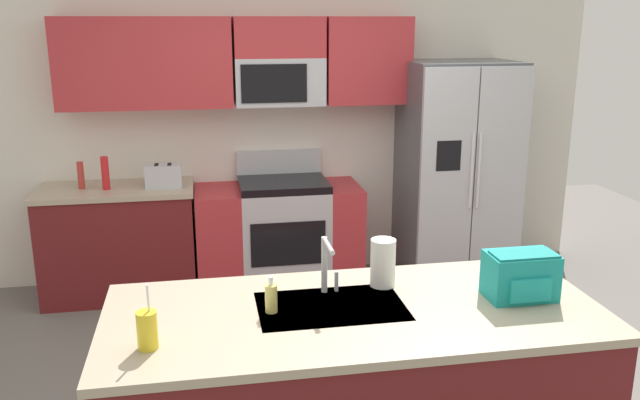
{
  "coord_description": "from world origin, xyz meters",
  "views": [
    {
      "loc": [
        -0.78,
        -3.48,
        2.19
      ],
      "look_at": [
        -0.04,
        0.6,
        1.05
      ],
      "focal_mm": 37.37,
      "sensor_mm": 36.0,
      "label": 1
    }
  ],
  "objects_px": {
    "range_oven": "(279,233)",
    "refrigerator": "(457,172)",
    "bottle_red": "(105,173)",
    "soap_dispenser": "(271,298)",
    "drink_cup_yellow": "(147,330)",
    "backpack": "(521,275)",
    "paper_towel_roll": "(383,263)",
    "sink_faucet": "(327,261)",
    "toaster": "(164,176)",
    "pepper_mill": "(81,175)"
  },
  "relations": [
    {
      "from": "range_oven",
      "to": "bottle_red",
      "type": "relative_size",
      "value": 5.26
    },
    {
      "from": "toaster",
      "to": "pepper_mill",
      "type": "bearing_deg",
      "value": 175.46
    },
    {
      "from": "pepper_mill",
      "to": "drink_cup_yellow",
      "type": "height_order",
      "value": "drink_cup_yellow"
    },
    {
      "from": "paper_towel_roll",
      "to": "pepper_mill",
      "type": "bearing_deg",
      "value": 127.83
    },
    {
      "from": "soap_dispenser",
      "to": "range_oven",
      "type": "bearing_deg",
      "value": 82.48
    },
    {
      "from": "backpack",
      "to": "range_oven",
      "type": "bearing_deg",
      "value": 108.25
    },
    {
      "from": "sink_faucet",
      "to": "soap_dispenser",
      "type": "relative_size",
      "value": 1.66
    },
    {
      "from": "refrigerator",
      "to": "toaster",
      "type": "relative_size",
      "value": 6.61
    },
    {
      "from": "soap_dispenser",
      "to": "sink_faucet",
      "type": "bearing_deg",
      "value": 28.55
    },
    {
      "from": "bottle_red",
      "to": "paper_towel_roll",
      "type": "height_order",
      "value": "bottle_red"
    },
    {
      "from": "refrigerator",
      "to": "paper_towel_roll",
      "type": "bearing_deg",
      "value": -119.64
    },
    {
      "from": "range_oven",
      "to": "refrigerator",
      "type": "bearing_deg",
      "value": -2.72
    },
    {
      "from": "toaster",
      "to": "soap_dispenser",
      "type": "height_order",
      "value": "toaster"
    },
    {
      "from": "sink_faucet",
      "to": "drink_cup_yellow",
      "type": "height_order",
      "value": "sink_faucet"
    },
    {
      "from": "drink_cup_yellow",
      "to": "backpack",
      "type": "bearing_deg",
      "value": 6.71
    },
    {
      "from": "toaster",
      "to": "drink_cup_yellow",
      "type": "bearing_deg",
      "value": -88.86
    },
    {
      "from": "refrigerator",
      "to": "drink_cup_yellow",
      "type": "bearing_deg",
      "value": -131.36
    },
    {
      "from": "toaster",
      "to": "sink_faucet",
      "type": "relative_size",
      "value": 0.99
    },
    {
      "from": "bottle_red",
      "to": "soap_dispenser",
      "type": "height_order",
      "value": "bottle_red"
    },
    {
      "from": "refrigerator",
      "to": "soap_dispenser",
      "type": "height_order",
      "value": "refrigerator"
    },
    {
      "from": "toaster",
      "to": "pepper_mill",
      "type": "distance_m",
      "value": 0.63
    },
    {
      "from": "paper_towel_roll",
      "to": "backpack",
      "type": "bearing_deg",
      "value": -23.76
    },
    {
      "from": "backpack",
      "to": "paper_towel_roll",
      "type": "bearing_deg",
      "value": 156.24
    },
    {
      "from": "pepper_mill",
      "to": "drink_cup_yellow",
      "type": "xyz_separation_m",
      "value": [
        0.68,
        -2.77,
        -0.03
      ]
    },
    {
      "from": "paper_towel_roll",
      "to": "drink_cup_yellow",
      "type": "bearing_deg",
      "value": -157.18
    },
    {
      "from": "drink_cup_yellow",
      "to": "backpack",
      "type": "distance_m",
      "value": 1.72
    },
    {
      "from": "pepper_mill",
      "to": "sink_faucet",
      "type": "xyz_separation_m",
      "value": [
        1.49,
        -2.36,
        0.06
      ]
    },
    {
      "from": "pepper_mill",
      "to": "drink_cup_yellow",
      "type": "relative_size",
      "value": 0.77
    },
    {
      "from": "drink_cup_yellow",
      "to": "backpack",
      "type": "height_order",
      "value": "drink_cup_yellow"
    },
    {
      "from": "refrigerator",
      "to": "toaster",
      "type": "xyz_separation_m",
      "value": [
        -2.43,
        0.02,
        0.07
      ]
    },
    {
      "from": "bottle_red",
      "to": "paper_towel_roll",
      "type": "relative_size",
      "value": 1.08
    },
    {
      "from": "toaster",
      "to": "range_oven",
      "type": "bearing_deg",
      "value": 3.3
    },
    {
      "from": "sink_faucet",
      "to": "backpack",
      "type": "height_order",
      "value": "sink_faucet"
    },
    {
      "from": "range_oven",
      "to": "refrigerator",
      "type": "distance_m",
      "value": 1.59
    },
    {
      "from": "range_oven",
      "to": "drink_cup_yellow",
      "type": "bearing_deg",
      "value": -107.2
    },
    {
      "from": "pepper_mill",
      "to": "sink_faucet",
      "type": "relative_size",
      "value": 0.76
    },
    {
      "from": "range_oven",
      "to": "bottle_red",
      "type": "distance_m",
      "value": 1.47
    },
    {
      "from": "bottle_red",
      "to": "sink_faucet",
      "type": "relative_size",
      "value": 0.92
    },
    {
      "from": "soap_dispenser",
      "to": "backpack",
      "type": "height_order",
      "value": "backpack"
    },
    {
      "from": "range_oven",
      "to": "backpack",
      "type": "xyz_separation_m",
      "value": [
        0.85,
        -2.57,
        0.57
      ]
    },
    {
      "from": "pepper_mill",
      "to": "soap_dispenser",
      "type": "xyz_separation_m",
      "value": [
        1.21,
        -2.51,
        -0.04
      ]
    },
    {
      "from": "range_oven",
      "to": "sink_faucet",
      "type": "distance_m",
      "value": 2.44
    },
    {
      "from": "refrigerator",
      "to": "soap_dispenser",
      "type": "relative_size",
      "value": 10.88
    },
    {
      "from": "sink_faucet",
      "to": "bottle_red",
      "type": "bearing_deg",
      "value": 119.47
    },
    {
      "from": "drink_cup_yellow",
      "to": "backpack",
      "type": "relative_size",
      "value": 0.87
    },
    {
      "from": "refrigerator",
      "to": "drink_cup_yellow",
      "type": "relative_size",
      "value": 6.63
    },
    {
      "from": "soap_dispenser",
      "to": "paper_towel_roll",
      "type": "height_order",
      "value": "paper_towel_roll"
    },
    {
      "from": "sink_faucet",
      "to": "toaster",
      "type": "bearing_deg",
      "value": 110.53
    },
    {
      "from": "range_oven",
      "to": "toaster",
      "type": "relative_size",
      "value": 4.86
    },
    {
      "from": "bottle_red",
      "to": "sink_faucet",
      "type": "height_order",
      "value": "sink_faucet"
    }
  ]
}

